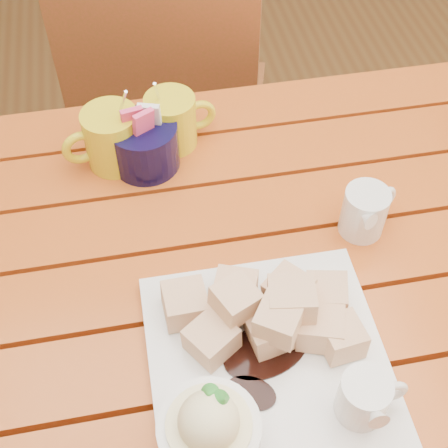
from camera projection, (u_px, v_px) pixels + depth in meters
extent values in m
cube|color=#AE4516|center=(282.00, 436.00, 0.73)|extent=(1.20, 0.11, 0.03)
cube|color=#AE4516|center=(260.00, 350.00, 0.80)|extent=(1.20, 0.11, 0.03)
cube|color=#AE4516|center=(242.00, 278.00, 0.87)|extent=(1.20, 0.11, 0.03)
cube|color=#AE4516|center=(226.00, 216.00, 0.94)|extent=(1.20, 0.11, 0.03)
cube|color=#AE4516|center=(213.00, 164.00, 1.01)|extent=(1.20, 0.11, 0.03)
cube|color=#AE4516|center=(202.00, 118.00, 1.09)|extent=(1.20, 0.11, 0.03)
cube|color=#AE4516|center=(201.00, 135.00, 1.14)|extent=(1.12, 0.04, 0.08)
cylinder|color=#AE4516|center=(439.00, 211.00, 1.45)|extent=(0.06, 0.06, 0.72)
cube|color=white|center=(268.00, 361.00, 0.76)|extent=(0.29, 0.29, 0.02)
cube|color=#E48845|center=(289.00, 290.00, 0.80)|extent=(0.07, 0.07, 0.04)
cube|color=#E48845|center=(327.00, 294.00, 0.79)|extent=(0.06, 0.06, 0.04)
cube|color=#E48845|center=(235.00, 300.00, 0.75)|extent=(0.07, 0.07, 0.04)
cube|color=#E48845|center=(212.00, 339.00, 0.75)|extent=(0.07, 0.07, 0.04)
cube|color=#E48845|center=(292.00, 300.00, 0.75)|extent=(0.06, 0.06, 0.04)
cube|color=#E48845|center=(320.00, 328.00, 0.76)|extent=(0.07, 0.07, 0.04)
cube|color=#E48845|center=(342.00, 337.00, 0.75)|extent=(0.06, 0.06, 0.04)
cube|color=#E48845|center=(269.00, 330.00, 0.76)|extent=(0.06, 0.06, 0.04)
cube|color=#E48845|center=(235.00, 292.00, 0.79)|extent=(0.07, 0.07, 0.04)
cube|color=#E48845|center=(185.00, 304.00, 0.78)|extent=(0.05, 0.05, 0.04)
cube|color=#E48845|center=(280.00, 318.00, 0.73)|extent=(0.07, 0.07, 0.04)
cylinder|color=white|center=(209.00, 434.00, 0.68)|extent=(0.11, 0.11, 0.05)
cylinder|color=#FEF6BA|center=(209.00, 429.00, 0.67)|extent=(0.09, 0.09, 0.03)
sphere|color=#FEF6BA|center=(209.00, 421.00, 0.65)|extent=(0.07, 0.07, 0.07)
cone|color=#2E8E30|center=(222.00, 400.00, 0.64)|extent=(0.04, 0.04, 0.03)
cone|color=#2E8E30|center=(209.00, 394.00, 0.64)|extent=(0.03, 0.03, 0.03)
cylinder|color=white|center=(363.00, 398.00, 0.69)|extent=(0.06, 0.06, 0.06)
cylinder|color=black|center=(367.00, 387.00, 0.67)|extent=(0.05, 0.05, 0.01)
cone|color=white|center=(376.00, 414.00, 0.66)|extent=(0.02, 0.02, 0.03)
torus|color=white|center=(391.00, 392.00, 0.70)|extent=(0.04, 0.01, 0.04)
cylinder|color=gold|center=(113.00, 138.00, 0.96)|extent=(0.09, 0.09, 0.10)
cylinder|color=black|center=(109.00, 118.00, 0.93)|extent=(0.07, 0.07, 0.01)
torus|color=gold|center=(81.00, 148.00, 0.95)|extent=(0.06, 0.03, 0.06)
cylinder|color=silver|center=(119.00, 116.00, 0.94)|extent=(0.04, 0.05, 0.13)
cylinder|color=gold|center=(171.00, 121.00, 0.99)|extent=(0.08, 0.08, 0.09)
cylinder|color=black|center=(169.00, 103.00, 0.96)|extent=(0.07, 0.07, 0.01)
torus|color=gold|center=(199.00, 115.00, 1.00)|extent=(0.06, 0.02, 0.06)
cylinder|color=silver|center=(160.00, 103.00, 0.97)|extent=(0.02, 0.05, 0.12)
cylinder|color=white|center=(364.00, 212.00, 0.88)|extent=(0.06, 0.06, 0.08)
cylinder|color=white|center=(368.00, 196.00, 0.85)|extent=(0.05, 0.05, 0.01)
cone|color=white|center=(375.00, 217.00, 0.84)|extent=(0.03, 0.03, 0.03)
torus|color=white|center=(390.00, 207.00, 0.88)|extent=(0.04, 0.03, 0.04)
cylinder|color=black|center=(145.00, 145.00, 0.96)|extent=(0.11, 0.11, 0.08)
cube|color=#EE4073|center=(132.00, 121.00, 0.92)|extent=(0.04, 0.02, 0.05)
cube|color=white|center=(150.00, 117.00, 0.93)|extent=(0.04, 0.02, 0.05)
cube|color=#EE4073|center=(144.00, 125.00, 0.92)|extent=(0.04, 0.03, 0.05)
cube|color=brown|center=(178.00, 111.00, 1.57)|extent=(0.51, 0.51, 0.03)
cylinder|color=brown|center=(250.00, 134.00, 1.84)|extent=(0.04, 0.04, 0.41)
cylinder|color=brown|center=(134.00, 125.00, 1.87)|extent=(0.04, 0.04, 0.41)
cylinder|color=brown|center=(239.00, 225.00, 1.62)|extent=(0.04, 0.04, 0.41)
cylinder|color=brown|center=(107.00, 214.00, 1.64)|extent=(0.04, 0.04, 0.41)
cube|color=brown|center=(158.00, 83.00, 1.28)|extent=(0.40, 0.15, 0.43)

